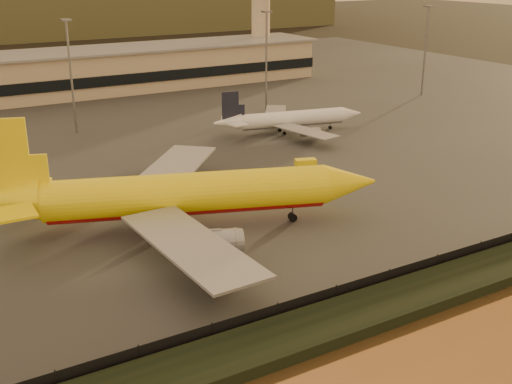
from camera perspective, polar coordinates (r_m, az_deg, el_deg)
ground at (r=88.56m, az=5.08°, el=-5.33°), size 900.00×900.00×0.00m
embankment at (r=76.67m, az=12.55°, el=-9.43°), size 320.00×7.00×1.40m
tarmac at (r=170.78m, az=-13.78°, el=6.66°), size 320.00×220.00×0.20m
perimeter_fence at (r=78.94m, az=10.61°, el=-7.88°), size 300.00×0.05×2.20m
terminal_building at (r=195.64m, az=-20.77°, el=9.42°), size 202.00×25.00×12.60m
control_tower at (r=228.73m, az=0.43°, el=15.93°), size 11.20×11.20×35.50m
apron_light_masts at (r=154.55m, az=-6.58°, el=11.64°), size 152.20×12.20×25.40m
dhl_cargo_jet at (r=93.61m, az=-6.68°, el=-0.31°), size 57.77×54.90×17.77m
white_narrowbody_jet at (r=147.82m, az=3.05°, el=6.46°), size 35.94×34.54×10.38m
gse_vehicle_yellow at (r=122.66m, az=4.43°, el=2.53°), size 4.38×3.01×1.81m
gse_vehicle_white at (r=105.31m, az=-12.48°, el=-0.92°), size 4.06×2.95×1.66m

